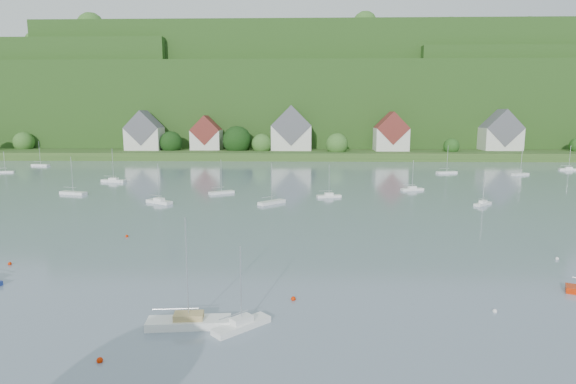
% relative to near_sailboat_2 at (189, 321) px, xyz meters
% --- Properties ---
extents(far_shore_strip, '(600.00, 60.00, 3.00)m').
position_rel_near_sailboat_2_xyz_m(far_shore_strip, '(0.04, 169.55, 1.03)').
color(far_shore_strip, '#2E541F').
rests_on(far_shore_strip, ground).
extents(forested_ridge, '(620.00, 181.22, 69.89)m').
position_rel_near_sailboat_2_xyz_m(forested_ridge, '(0.44, 238.12, 22.42)').
color(forested_ridge, '#1E4415').
rests_on(forested_ridge, ground).
extents(village_building_0, '(14.00, 10.40, 16.00)m').
position_rel_near_sailboat_2_xyz_m(village_building_0, '(-54.96, 156.55, 9.04)').
color(village_building_0, silver).
rests_on(village_building_0, far_shore_strip).
extents(village_building_1, '(12.00, 9.36, 14.00)m').
position_rel_near_sailboat_2_xyz_m(village_building_1, '(-29.96, 158.55, 8.28)').
color(village_building_1, silver).
rests_on(village_building_1, far_shore_strip).
extents(village_building_2, '(16.00, 11.44, 18.00)m').
position_rel_near_sailboat_2_xyz_m(village_building_2, '(5.04, 157.55, 9.80)').
color(village_building_2, silver).
rests_on(village_building_2, far_shore_strip).
extents(village_building_3, '(13.00, 10.40, 15.50)m').
position_rel_near_sailboat_2_xyz_m(village_building_3, '(45.04, 155.55, 8.96)').
color(village_building_3, silver).
rests_on(village_building_3, far_shore_strip).
extents(village_building_4, '(15.00, 10.40, 16.50)m').
position_rel_near_sailboat_2_xyz_m(village_building_4, '(90.04, 159.55, 9.12)').
color(village_building_4, silver).
rests_on(village_building_4, far_shore_strip).
extents(near_sailboat_2, '(6.97, 2.57, 9.21)m').
position_rel_near_sailboat_2_xyz_m(near_sailboat_2, '(0.00, 0.00, 0.00)').
color(near_sailboat_2, white).
rests_on(near_sailboat_2, ground).
extents(near_sailboat_3, '(4.66, 4.57, 6.89)m').
position_rel_near_sailboat_2_xyz_m(near_sailboat_3, '(4.38, -0.20, -0.07)').
color(near_sailboat_3, white).
rests_on(near_sailboat_3, ground).
extents(mooring_buoy_0, '(0.45, 0.45, 0.45)m').
position_rel_near_sailboat_2_xyz_m(mooring_buoy_0, '(-4.96, -5.79, -0.47)').
color(mooring_buoy_0, red).
rests_on(mooring_buoy_0, ground).
extents(mooring_buoy_1, '(0.41, 0.41, 0.41)m').
position_rel_near_sailboat_2_xyz_m(mooring_buoy_1, '(26.32, 3.59, -0.47)').
color(mooring_buoy_1, white).
rests_on(mooring_buoy_1, ground).
extents(mooring_buoy_2, '(0.46, 0.46, 0.46)m').
position_rel_near_sailboat_2_xyz_m(mooring_buoy_2, '(8.49, 5.92, -0.47)').
color(mooring_buoy_2, red).
rests_on(mooring_buoy_2, ground).
extents(mooring_buoy_3, '(0.42, 0.42, 0.42)m').
position_rel_near_sailboat_2_xyz_m(mooring_buoy_3, '(-15.68, 28.56, -0.47)').
color(mooring_buoy_3, red).
rests_on(mooring_buoy_3, ground).
extents(mooring_buoy_4, '(0.42, 0.42, 0.42)m').
position_rel_near_sailboat_2_xyz_m(mooring_buoy_4, '(40.03, 19.43, -0.47)').
color(mooring_buoy_4, white).
rests_on(mooring_buoy_4, ground).
extents(mooring_buoy_5, '(0.43, 0.43, 0.43)m').
position_rel_near_sailboat_2_xyz_m(mooring_buoy_5, '(-24.66, 15.62, -0.47)').
color(mooring_buoy_5, red).
rests_on(mooring_buoy_5, ground).
extents(far_sailboat_cluster, '(198.00, 70.98, 8.71)m').
position_rel_near_sailboat_2_xyz_m(far_sailboat_cluster, '(9.90, 84.92, -0.09)').
color(far_sailboat_cluster, white).
rests_on(far_sailboat_cluster, ground).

